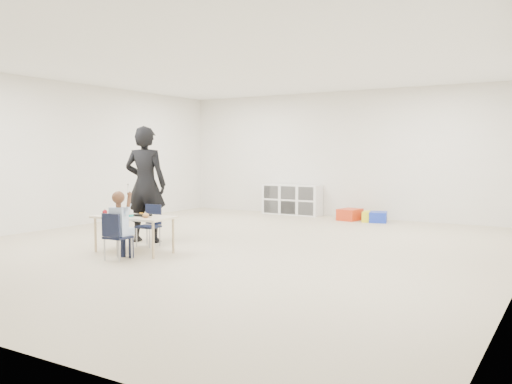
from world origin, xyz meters
The scene contains 16 objects.
room centered at (0.00, 0.00, 1.40)m, with size 9.00×9.02×2.80m.
table centered at (-0.93, -1.18, 0.27)m, with size 1.20×0.66×0.53m.
chair_near centered at (-0.75, -1.68, 0.32)m, with size 0.31×0.29×0.64m, color black, non-canonical shape.
chair_far centered at (-1.12, -0.68, 0.32)m, with size 0.31×0.29×0.64m, color black, non-canonical shape.
child centered at (-0.75, -1.68, 0.50)m, with size 0.42×0.42×1.00m, color #B4D2F4, non-canonical shape.
lunch_tray_near centered at (-0.81, -1.13, 0.55)m, with size 0.22×0.16×0.03m, color black.
lunch_tray_far centered at (-1.27, -1.11, 0.55)m, with size 0.22×0.16×0.03m, color black.
milk_carton centered at (-0.87, -1.32, 0.58)m, with size 0.07×0.07×0.10m, color white.
bread_roll centered at (-0.64, -1.25, 0.56)m, with size 0.09×0.09×0.07m, color tan.
apple_near centered at (-1.07, -1.11, 0.57)m, with size 0.07×0.07×0.07m, color maroon.
apple_far centered at (-1.44, -1.26, 0.57)m, with size 0.07×0.07×0.07m, color maroon.
cubby_shelf centered at (-1.20, 4.28, 0.35)m, with size 1.40×0.40×0.70m, color white.
adult centered at (-1.44, -0.38, 0.93)m, with size 0.68×0.44×1.86m, color black.
bin_red centered at (0.34, 3.98, 0.12)m, with size 0.39×0.50×0.24m, color red.
bin_yellow centered at (0.82, 3.98, 0.11)m, with size 0.34×0.43×0.21m, color yellow.
bin_blue centered at (0.97, 3.98, 0.11)m, with size 0.34×0.44×0.21m, color #1730B3.
Camera 1 is at (4.55, -6.88, 1.43)m, focal length 38.00 mm.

